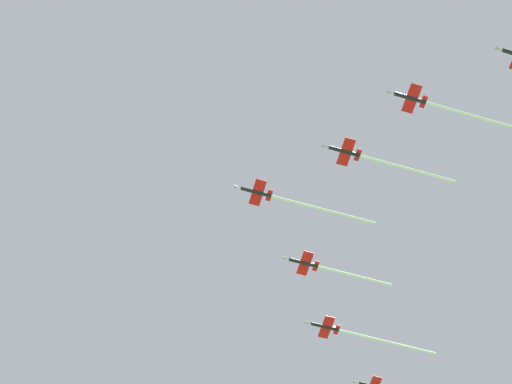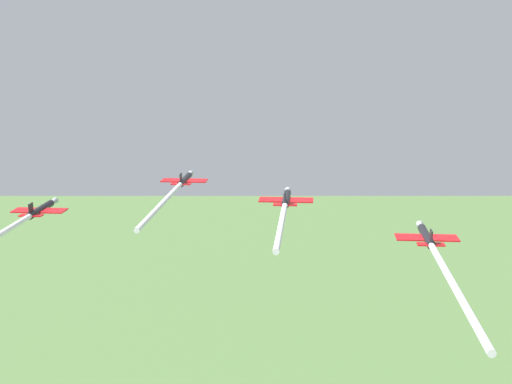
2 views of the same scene
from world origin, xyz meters
name	(u,v)px [view 2 (image 2 of 2)]	position (x,y,z in m)	size (l,w,h in m)	color
jet_lead	(174,191)	(-13.15, 4.88, 179.46)	(28.84, 36.17, 2.50)	black
jet_port_inner	(18,223)	(-9.94, 33.05, 178.24)	(26.77, 33.55, 2.50)	black
jet_starboard_inner	(284,209)	(-40.09, 6.78, 180.68)	(23.70, 29.66, 2.50)	black
jet_starboard_outer	(439,259)	(-66.49, 8.00, 178.61)	(29.54, 37.07, 2.50)	black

